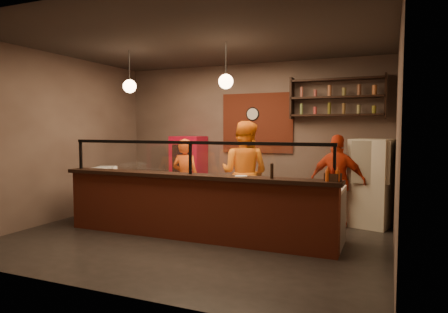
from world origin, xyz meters
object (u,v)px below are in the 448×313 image
at_px(cook_left, 186,179).
at_px(cook_mid, 244,173).
at_px(wall_clock, 253,114).
at_px(condiment_caddy, 333,177).
at_px(cook_right, 338,181).
at_px(pepper_mill, 272,171).
at_px(fridge, 371,183).
at_px(red_cooler, 189,171).
at_px(pizza_dough, 217,180).

relative_size(cook_left, cook_mid, 0.82).
bearing_deg(wall_clock, condiment_caddy, -52.66).
xyz_separation_m(cook_right, pepper_mill, (-0.71, -1.81, 0.33)).
bearing_deg(cook_left, fridge, -165.82).
height_order(wall_clock, cook_left, wall_clock).
bearing_deg(fridge, cook_mid, -145.57).
relative_size(fridge, pepper_mill, 7.34).
relative_size(condiment_caddy, pepper_mill, 0.91).
bearing_deg(cook_left, wall_clock, -120.37).
relative_size(red_cooler, condiment_caddy, 8.13).
distance_m(wall_clock, cook_right, 2.52).
bearing_deg(cook_mid, cook_right, -158.22).
xyz_separation_m(fridge, pizza_dough, (-2.40, -1.45, 0.11)).
relative_size(wall_clock, cook_right, 0.18).
bearing_deg(pepper_mill, fridge, 59.05).
bearing_deg(cook_right, pepper_mill, 73.38).
distance_m(wall_clock, cook_left, 2.14).
distance_m(cook_left, pepper_mill, 2.59).
bearing_deg(fridge, red_cooler, -170.85).
relative_size(cook_right, red_cooler, 1.04).
distance_m(red_cooler, condiment_caddy, 4.30).
height_order(cook_left, cook_mid, cook_mid).
relative_size(cook_left, pepper_mill, 7.28).
height_order(red_cooler, pizza_dough, red_cooler).
distance_m(cook_left, cook_mid, 1.27).
xyz_separation_m(wall_clock, fridge, (2.50, -0.71, -1.30)).
height_order(cook_right, pepper_mill, cook_right).
xyz_separation_m(cook_right, red_cooler, (-3.38, 0.68, -0.03)).
height_order(wall_clock, pizza_dough, wall_clock).
distance_m(cook_right, pizza_dough, 2.19).
bearing_deg(cook_mid, wall_clock, -71.92).
bearing_deg(cook_left, cook_right, -169.05).
xyz_separation_m(wall_clock, cook_right, (1.95, -0.99, -1.26)).
height_order(red_cooler, pepper_mill, red_cooler).
bearing_deg(red_cooler, cook_mid, -35.57).
height_order(wall_clock, pepper_mill, wall_clock).
height_order(cook_mid, pizza_dough, cook_mid).
height_order(fridge, pizza_dough, fridge).
height_order(cook_right, condiment_caddy, cook_right).
bearing_deg(cook_left, red_cooler, -62.66).
bearing_deg(cook_right, cook_mid, 21.39).
bearing_deg(red_cooler, cook_left, -67.33).
bearing_deg(wall_clock, pizza_dough, -87.40).
bearing_deg(pizza_dough, cook_left, 143.92).
distance_m(wall_clock, cook_mid, 1.89).
relative_size(wall_clock, cook_mid, 0.16).
bearing_deg(cook_left, pizza_dough, 146.29).
bearing_deg(pepper_mill, cook_left, 147.41).
relative_size(cook_mid, fridge, 1.20).
bearing_deg(cook_right, wall_clock, -22.21).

